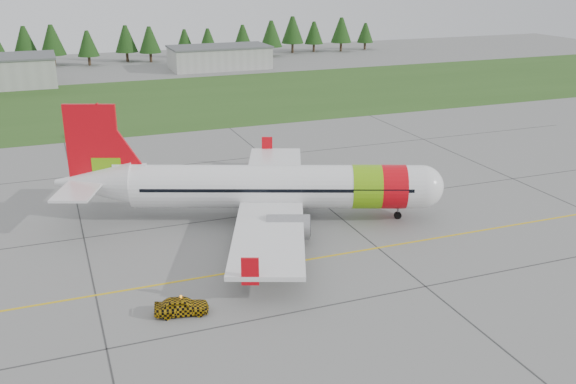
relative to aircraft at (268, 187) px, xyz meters
name	(u,v)px	position (x,y,z in m)	size (l,w,h in m)	color
ground	(311,309)	(-3.01, -18.46, -3.41)	(320.00, 320.00, 0.00)	gray
aircraft	(268,187)	(0.00, 0.00, 0.00)	(37.37, 35.51, 11.83)	white
follow_me_car	(181,290)	(-12.28, -15.71, -1.41)	(1.61, 1.37, 4.01)	#D09E0B
service_van	(83,125)	(-15.11, 39.94, -1.31)	(1.46, 1.38, 4.20)	silver
grass_strip	(142,103)	(-3.01, 63.54, -3.40)	(320.00, 50.00, 0.03)	#30561E
taxi_guideline	(275,265)	(-3.01, -10.46, -3.40)	(120.00, 0.25, 0.02)	gold
hangar_east	(220,58)	(21.99, 99.54, -0.81)	(24.00, 12.00, 5.20)	#A8A8A3
treeline	(107,44)	(-3.01, 119.54, 1.59)	(160.00, 8.00, 10.00)	#1C3F14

